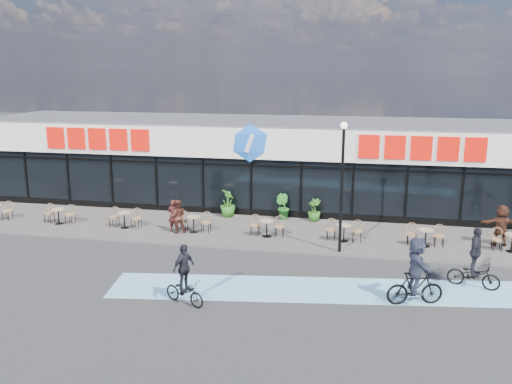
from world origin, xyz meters
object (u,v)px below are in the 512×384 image
at_px(lamp_post, 342,176).
at_px(potted_plant_right, 314,210).
at_px(patron_left, 174,216).
at_px(patron_right, 178,216).
at_px(cyclist_a, 416,274).
at_px(potted_plant_left, 228,203).
at_px(pedestrian_c, 501,225).
at_px(potted_plant_mid, 283,207).
at_px(cyclist_b, 474,265).

xyz_separation_m(lamp_post, potted_plant_right, (-1.44, 4.26, -2.56)).
bearing_deg(patron_left, patron_right, 147.87).
bearing_deg(patron_left, cyclist_a, 148.92).
xyz_separation_m(potted_plant_left, pedestrian_c, (12.29, -2.09, 0.20)).
xyz_separation_m(potted_plant_left, potted_plant_right, (4.31, 0.03, -0.13)).
bearing_deg(cyclist_a, potted_plant_mid, 122.84).
distance_m(potted_plant_left, potted_plant_right, 4.31).
xyz_separation_m(patron_left, cyclist_b, (12.20, -3.81, -0.02)).
bearing_deg(patron_left, potted_plant_left, -123.06).
xyz_separation_m(potted_plant_mid, patron_right, (-4.28, -3.15, 0.15)).
relative_size(patron_right, pedestrian_c, 0.88).
bearing_deg(patron_left, pedestrian_c, -178.46).
bearing_deg(lamp_post, patron_right, 171.17).
relative_size(potted_plant_left, patron_left, 0.91).
bearing_deg(patron_right, lamp_post, 149.87).
xyz_separation_m(patron_right, cyclist_a, (9.85, -5.48, 0.17)).
distance_m(lamp_post, potted_plant_mid, 5.79).
distance_m(potted_plant_mid, patron_left, 5.44).
bearing_deg(cyclist_b, potted_plant_right, 131.96).
distance_m(potted_plant_left, patron_left, 3.45).
xyz_separation_m(lamp_post, cyclist_b, (4.68, -2.54, -2.39)).
relative_size(potted_plant_left, cyclist_a, 0.60).
bearing_deg(patron_right, potted_plant_mid, -164.95).
relative_size(lamp_post, pedestrian_c, 3.00).
distance_m(pedestrian_c, cyclist_b, 5.04).
height_order(lamp_post, potted_plant_right, lamp_post).
bearing_deg(lamp_post, potted_plant_mid, 124.91).
height_order(potted_plant_mid, cyclist_a, cyclist_a).
distance_m(cyclist_a, cyclist_b, 2.78).
relative_size(pedestrian_c, cyclist_a, 0.78).
distance_m(lamp_post, cyclist_a, 5.51).
relative_size(potted_plant_right, patron_right, 0.71).
xyz_separation_m(pedestrian_c, cyclist_a, (-3.97, -6.49, 0.06)).
bearing_deg(potted_plant_right, cyclist_b, -48.04).
distance_m(patron_left, cyclist_a, 11.56).
relative_size(potted_plant_mid, cyclist_a, 0.55).
bearing_deg(pedestrian_c, patron_right, -2.58).
height_order(potted_plant_right, patron_right, patron_right).
height_order(potted_plant_mid, potted_plant_right, potted_plant_mid).
height_order(potted_plant_left, cyclist_b, cyclist_b).
bearing_deg(potted_plant_mid, patron_right, -143.64).
bearing_deg(potted_plant_right, potted_plant_mid, 179.26).
bearing_deg(lamp_post, pedestrian_c, 18.12).
height_order(patron_left, cyclist_a, cyclist_a).
height_order(lamp_post, patron_right, lamp_post).
relative_size(potted_plant_mid, cyclist_b, 0.58).
bearing_deg(potted_plant_left, patron_right, -116.28).
height_order(potted_plant_mid, pedestrian_c, pedestrian_c).
bearing_deg(pedestrian_c, cyclist_b, 61.39).
relative_size(patron_right, cyclist_a, 0.68).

